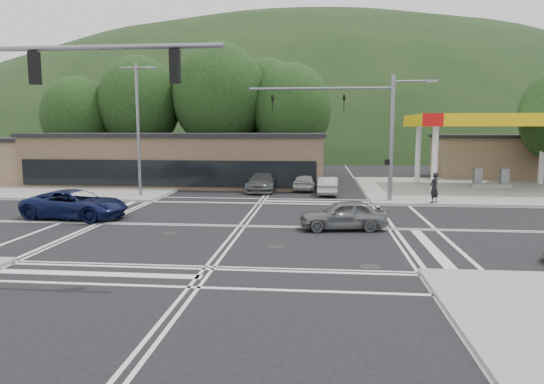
# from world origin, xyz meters

# --- Properties ---
(ground) EXTENTS (120.00, 120.00, 0.00)m
(ground) POSITION_xyz_m (0.00, 0.00, 0.00)
(ground) COLOR black
(ground) RESTS_ON ground
(sidewalk_ne) EXTENTS (16.00, 16.00, 0.15)m
(sidewalk_ne) POSITION_xyz_m (15.00, 15.00, 0.07)
(sidewalk_ne) COLOR gray
(sidewalk_ne) RESTS_ON ground
(sidewalk_nw) EXTENTS (16.00, 16.00, 0.15)m
(sidewalk_nw) POSITION_xyz_m (-15.00, 15.00, 0.07)
(sidewalk_nw) COLOR gray
(sidewalk_nw) RESTS_ON ground
(gas_station_canopy) EXTENTS (12.32, 8.34, 5.75)m
(gas_station_canopy) POSITION_xyz_m (16.99, 15.99, 5.04)
(gas_station_canopy) COLOR silver
(gas_station_canopy) RESTS_ON ground
(convenience_store) EXTENTS (10.00, 6.00, 3.80)m
(convenience_store) POSITION_xyz_m (20.00, 25.00, 1.90)
(convenience_store) COLOR #846B4F
(convenience_store) RESTS_ON ground
(commercial_row) EXTENTS (24.00, 8.00, 4.00)m
(commercial_row) POSITION_xyz_m (-8.00, 17.00, 2.00)
(commercial_row) COLOR brown
(commercial_row) RESTS_ON ground
(commercial_nw) EXTENTS (8.00, 7.00, 3.60)m
(commercial_nw) POSITION_xyz_m (-24.00, 17.00, 1.80)
(commercial_nw) COLOR #846B4F
(commercial_nw) RESTS_ON ground
(hill_north) EXTENTS (252.00, 126.00, 140.00)m
(hill_north) POSITION_xyz_m (0.00, 90.00, 0.00)
(hill_north) COLOR #1C3016
(hill_north) RESTS_ON ground
(tree_n_a) EXTENTS (8.00, 8.00, 11.75)m
(tree_n_a) POSITION_xyz_m (-14.00, 24.00, 7.14)
(tree_n_a) COLOR #382619
(tree_n_a) RESTS_ON ground
(tree_n_b) EXTENTS (9.00, 9.00, 12.98)m
(tree_n_b) POSITION_xyz_m (-6.00, 24.00, 7.79)
(tree_n_b) COLOR #382619
(tree_n_b) RESTS_ON ground
(tree_n_c) EXTENTS (7.60, 7.60, 10.87)m
(tree_n_c) POSITION_xyz_m (1.00, 24.00, 6.49)
(tree_n_c) COLOR #382619
(tree_n_c) RESTS_ON ground
(tree_n_d) EXTENTS (6.80, 6.80, 9.76)m
(tree_n_d) POSITION_xyz_m (-20.00, 23.00, 5.84)
(tree_n_d) COLOR #382619
(tree_n_d) RESTS_ON ground
(tree_n_e) EXTENTS (8.40, 8.40, 11.98)m
(tree_n_e) POSITION_xyz_m (-2.00, 28.00, 7.14)
(tree_n_e) COLOR #382619
(tree_n_e) RESTS_ON ground
(streetlight_nw) EXTENTS (2.50, 0.25, 9.00)m
(streetlight_nw) POSITION_xyz_m (-8.44, 9.00, 5.05)
(streetlight_nw) COLOR slate
(streetlight_nw) RESTS_ON ground
(signal_mast_ne) EXTENTS (11.65, 0.30, 8.00)m
(signal_mast_ne) POSITION_xyz_m (6.95, 8.20, 5.07)
(signal_mast_ne) COLOR slate
(signal_mast_ne) RESTS_ON ground
(signal_mast_sw) EXTENTS (9.14, 0.28, 8.00)m
(signal_mast_sw) POSITION_xyz_m (-6.39, -8.20, 5.12)
(signal_mast_sw) COLOR slate
(signal_mast_sw) RESTS_ON ground
(car_blue_west) EXTENTS (5.69, 3.14, 1.51)m
(car_blue_west) POSITION_xyz_m (-9.05, 1.15, 0.75)
(car_blue_west) COLOR #0E153F
(car_blue_west) RESTS_ON ground
(car_grey_center) EXTENTS (4.26, 2.18, 1.39)m
(car_grey_center) POSITION_xyz_m (4.85, -0.30, 0.69)
(car_grey_center) COLOR slate
(car_grey_center) RESTS_ON ground
(car_queue_a) EXTENTS (1.54, 3.97, 1.29)m
(car_queue_a) POSITION_xyz_m (4.36, 11.69, 0.64)
(car_queue_a) COLOR #9C9EA3
(car_queue_a) RESTS_ON ground
(car_queue_b) EXTENTS (2.09, 4.27, 1.40)m
(car_queue_b) POSITION_xyz_m (2.72, 14.00, 0.70)
(car_queue_b) COLOR #B2B2AE
(car_queue_b) RESTS_ON ground
(car_northbound) EXTENTS (2.24, 5.13, 1.47)m
(car_northbound) POSITION_xyz_m (-0.50, 13.07, 0.73)
(car_northbound) COLOR #525557
(car_northbound) RESTS_ON ground
(pedestrian) EXTENTS (0.81, 0.79, 1.88)m
(pedestrian) POSITION_xyz_m (10.77, 7.50, 1.09)
(pedestrian) COLOR black
(pedestrian) RESTS_ON sidewalk_ne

